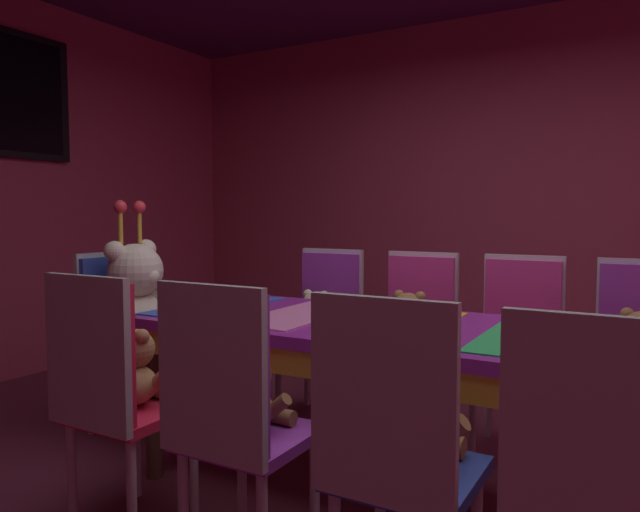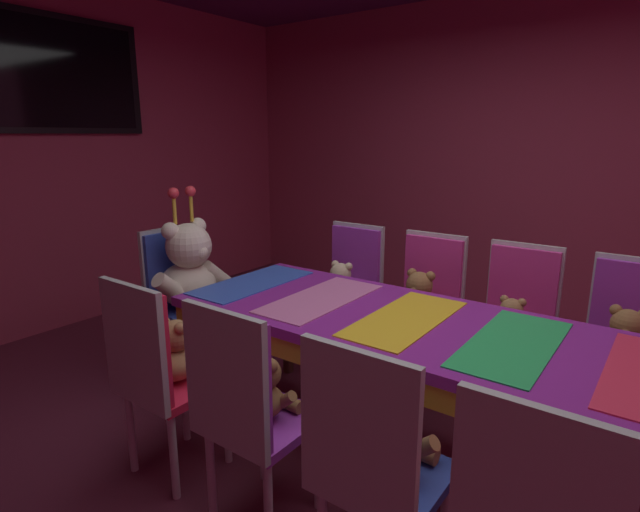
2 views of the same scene
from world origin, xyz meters
name	(u,v)px [view 2 (image 2 of 2)]	position (x,y,z in m)	size (l,w,h in m)	color
ground_plane	(400,455)	(0.00, 0.00, 0.00)	(7.90, 7.90, 0.00)	#591E33
wall_back	(53,159)	(0.00, 3.20, 1.40)	(5.20, 0.12, 2.80)	#99334C
wall_right	(548,158)	(2.60, 0.00, 1.40)	(0.12, 6.40, 2.80)	#99334C
banquet_table	(405,336)	(0.00, 0.00, 0.65)	(0.90, 2.35, 0.75)	purple
teddy_left_0	(549,504)	(-0.69, -0.81, 0.58)	(0.23, 0.30, 0.28)	tan
chair_left_1	(369,454)	(-0.82, -0.29, 0.60)	(0.42, 0.41, 0.98)	#2D47B2
teddy_left_1	(391,433)	(-0.67, -0.29, 0.60)	(0.26, 0.34, 0.32)	olive
chair_left_2	(241,400)	(-0.82, 0.28, 0.60)	(0.42, 0.41, 0.98)	purple
teddy_left_2	(266,390)	(-0.68, 0.28, 0.57)	(0.22, 0.28, 0.27)	brown
chair_left_3	(152,363)	(-0.83, 0.83, 0.60)	(0.42, 0.41, 0.98)	red
teddy_left_3	(178,354)	(-0.69, 0.83, 0.59)	(0.25, 0.32, 0.31)	#9E7247
chair_right_0	(628,334)	(0.83, -0.85, 0.60)	(0.42, 0.41, 0.98)	purple
teddy_right_0	(625,343)	(0.69, -0.85, 0.59)	(0.26, 0.34, 0.32)	olive
chair_right_1	(518,311)	(0.84, -0.30, 0.60)	(0.42, 0.41, 0.98)	#CC338C
teddy_right_1	(510,323)	(0.70, -0.30, 0.57)	(0.21, 0.27, 0.26)	#9E7247
chair_right_2	(428,295)	(0.82, 0.25, 0.60)	(0.42, 0.41, 0.98)	#CC338C
teddy_right_2	(418,300)	(0.67, 0.25, 0.60)	(0.27, 0.35, 0.33)	olive
chair_right_3	(351,280)	(0.81, 0.82, 0.60)	(0.42, 0.41, 0.98)	purple
teddy_right_3	(340,286)	(0.67, 0.82, 0.59)	(0.24, 0.31, 0.30)	beige
throne_chair	(176,285)	(0.00, 1.72, 0.60)	(0.41, 0.42, 0.98)	#2D47B2
king_teddy_bear	(191,272)	(0.00, 1.55, 0.72)	(0.63, 0.49, 0.81)	silver
wall_tv	(48,73)	(0.00, 3.11, 2.05)	(1.55, 0.06, 0.90)	black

